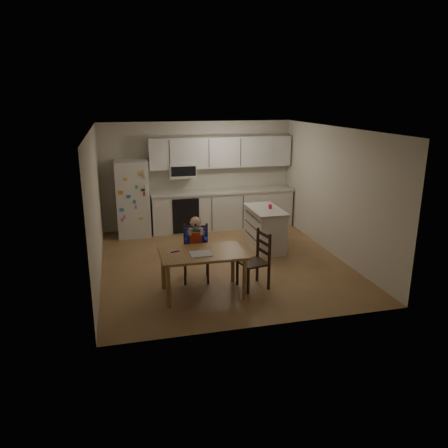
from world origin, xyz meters
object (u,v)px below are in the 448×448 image
object	(u,v)px
chair_booster	(196,242)
chair_side	(258,256)
red_cup	(270,206)
kitchen_island	(265,229)
dining_table	(203,258)
refrigerator	(133,198)

from	to	relation	value
chair_booster	chair_side	size ratio (longest dim) A/B	1.18
red_cup	chair_side	xyz separation A→B (m)	(-0.82, -1.74, -0.36)
kitchen_island	red_cup	xyz separation A→B (m)	(0.09, -0.01, 0.47)
dining_table	chair_booster	world-z (taller)	chair_booster
kitchen_island	red_cup	world-z (taller)	red_cup
dining_table	red_cup	bearing A→B (deg)	45.77
chair_side	chair_booster	bearing A→B (deg)	-131.82
refrigerator	chair_booster	bearing A→B (deg)	-71.93
red_cup	dining_table	xyz separation A→B (m)	(-1.76, -1.81, -0.28)
dining_table	chair_side	distance (m)	0.95
red_cup	chair_booster	bearing A→B (deg)	-145.76
kitchen_island	red_cup	distance (m)	0.48
dining_table	chair_side	xyz separation A→B (m)	(0.94, 0.07, -0.08)
refrigerator	chair_side	world-z (taller)	refrigerator
kitchen_island	dining_table	size ratio (longest dim) A/B	0.87
dining_table	chair_booster	distance (m)	0.62
kitchen_island	dining_table	xyz separation A→B (m)	(-1.67, -1.82, 0.18)
kitchen_island	chair_booster	size ratio (longest dim) A/B	1.03
refrigerator	dining_table	world-z (taller)	refrigerator
refrigerator	red_cup	bearing A→B (deg)	-31.36
kitchen_island	chair_booster	bearing A→B (deg)	-144.06
refrigerator	chair_booster	size ratio (longest dim) A/B	1.51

